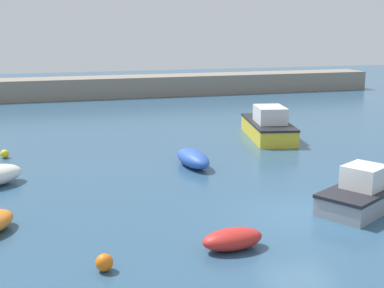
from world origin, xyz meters
name	(u,v)px	position (x,y,z in m)	size (l,w,h in m)	color
ground_plane	(301,219)	(0.00, 0.00, -0.10)	(120.00, 120.00, 0.20)	#2D5170
harbor_breakwater	(134,86)	(0.00, 33.39, 0.91)	(47.13, 3.42, 1.81)	gray
motorboat_with_cabin	(268,126)	(4.28, 12.47, 0.71)	(3.26, 6.16, 1.93)	yellow
open_tender_yellow	(193,158)	(-1.78, 7.51, 0.40)	(1.46, 2.99, 0.79)	#2D56B7
cabin_cruiser_white	(367,193)	(2.76, 0.27, 0.56)	(4.90, 3.88, 1.63)	gray
fishing_dinghy_green	(233,239)	(-3.27, -1.91, 0.32)	(2.01, 1.16, 0.64)	red
mooring_buoy_yellow	(5,154)	(-10.42, 11.69, 0.21)	(0.43, 0.43, 0.43)	yellow
mooring_buoy_orange	(104,263)	(-7.14, -2.31, 0.25)	(0.49, 0.49, 0.49)	orange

